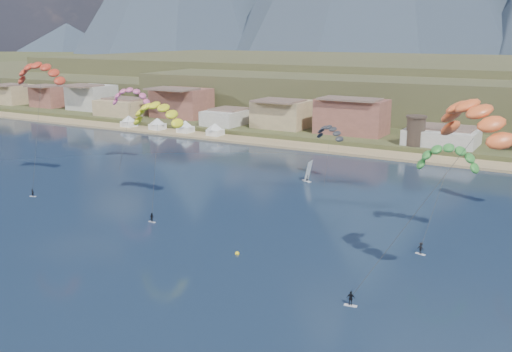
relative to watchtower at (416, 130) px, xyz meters
The scene contains 13 objects.
ground 114.29m from the watchtower, 92.51° to the right, with size 2400.00×2400.00×0.00m, color black.
beach 11.25m from the watchtower, 122.01° to the right, with size 2200.00×12.00×0.90m.
town 45.73m from the watchtower, 169.92° to the left, with size 400.00×24.00×12.00m.
watchtower is the anchor object (origin of this frame).
beach_tents 81.69m from the watchtower, behind, with size 43.40×6.40×5.00m.
kitesurfer_red 100.44m from the watchtower, 128.96° to the right, with size 11.98×13.36×28.49m.
kitesurfer_yellow 83.06m from the watchtower, 111.64° to the right, with size 12.57×13.17×22.44m.
kitesurfer_orange 95.56m from the watchtower, 71.43° to the right, with size 17.99×17.09×28.17m.
kitesurfer_green 71.71m from the watchtower, 71.32° to the right, with size 10.82×13.70×17.70m.
distant_kite_pink 79.43m from the watchtower, 138.48° to the right, with size 10.64×7.80×21.45m.
distant_kite_dark 42.32m from the watchtower, 102.52° to the right, with size 8.21×6.77×14.59m.
windsurfer 47.32m from the watchtower, 105.36° to the right, with size 3.00×3.05×4.81m.
buoy 92.32m from the watchtower, 91.58° to the right, with size 0.69×0.69×0.69m.
Camera 1 is at (46.92, -49.44, 33.20)m, focal length 40.74 mm.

